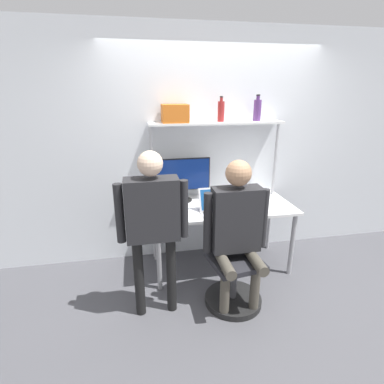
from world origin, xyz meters
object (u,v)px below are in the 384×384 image
object	(u,v)px
office_chair	(232,274)
person_seated	(237,224)
person_standing	(153,216)
cell_phone	(239,209)
bottle_red	(221,111)
storage_box	(175,113)
monitor	(183,177)
laptop	(214,205)
bottle_purple	(257,110)

from	to	relation	value
office_chair	person_seated	xyz separation A→B (m)	(0.01, -0.04, 0.57)
person_standing	cell_phone	bearing A→B (deg)	27.77
person_seated	bottle_red	world-z (taller)	bottle_red
storage_box	bottle_red	bearing A→B (deg)	0.00
monitor	person_standing	world-z (taller)	person_standing
monitor	laptop	world-z (taller)	monitor
person_seated	bottle_purple	xyz separation A→B (m)	(0.52, 0.95, 0.93)
bottle_purple	storage_box	xyz separation A→B (m)	(-0.94, 0.00, -0.03)
cell_phone	person_standing	bearing A→B (deg)	-152.23
laptop	storage_box	bearing A→B (deg)	129.88
bottle_purple	bottle_red	distance (m)	0.43
laptop	person_standing	xyz separation A→B (m)	(-0.68, -0.51, 0.15)
person_seated	person_standing	world-z (taller)	person_standing
office_chair	laptop	bearing A→B (deg)	97.91
bottle_purple	storage_box	bearing A→B (deg)	180.00
monitor	person_seated	world-z (taller)	person_seated
cell_phone	monitor	bearing A→B (deg)	144.94
office_chair	bottle_red	distance (m)	1.75
office_chair	person_seated	distance (m)	0.57
monitor	bottle_red	bearing A→B (deg)	3.72
monitor	storage_box	bearing A→B (deg)	160.28
monitor	laptop	distance (m)	0.52
office_chair	bottle_red	xyz separation A→B (m)	(0.10, 0.91, 1.49)
office_chair	person_standing	bearing A→B (deg)	-178.72
monitor	bottle_purple	distance (m)	1.13
person_seated	bottle_red	size ratio (longest dim) A/B	5.30
cell_phone	storage_box	distance (m)	1.25
monitor	office_chair	world-z (taller)	monitor
monitor	person_standing	distance (m)	0.99
cell_phone	office_chair	world-z (taller)	office_chair
laptop	office_chair	size ratio (longest dim) A/B	0.33
person_seated	bottle_purple	world-z (taller)	bottle_purple
cell_phone	bottle_red	xyz separation A→B (m)	(-0.12, 0.42, 1.01)
office_chair	bottle_purple	distance (m)	1.83
bottle_red	storage_box	xyz separation A→B (m)	(-0.52, 0.00, -0.02)
laptop	person_seated	xyz separation A→B (m)	(0.07, -0.53, 0.02)
storage_box	person_standing	bearing A→B (deg)	-109.91
monitor	laptop	size ratio (longest dim) A/B	2.00
bottle_purple	storage_box	distance (m)	0.94
person_seated	person_standing	size ratio (longest dim) A/B	0.93
person_standing	monitor	bearing A→B (deg)	65.21
cell_phone	office_chair	distance (m)	0.72
cell_phone	person_standing	xyz separation A→B (m)	(-0.97, -0.51, 0.21)
bottle_red	storage_box	size ratio (longest dim) A/B	0.97
bottle_purple	bottle_red	xyz separation A→B (m)	(-0.43, 0.00, -0.01)
office_chair	storage_box	distance (m)	1.78
cell_phone	bottle_purple	size ratio (longest dim) A/B	0.52
person_standing	bottle_red	size ratio (longest dim) A/B	5.70
monitor	cell_phone	world-z (taller)	monitor
bottle_purple	bottle_red	size ratio (longest dim) A/B	1.06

